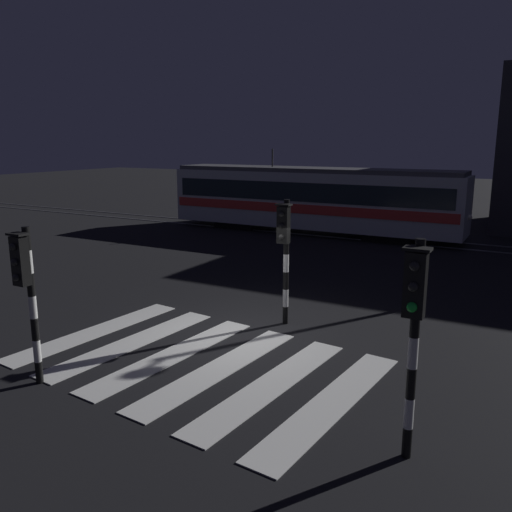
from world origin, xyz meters
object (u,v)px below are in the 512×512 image
at_px(traffic_light_median_centre, 285,244).
at_px(tram, 312,198).
at_px(traffic_light_kerb_mid_left, 26,283).
at_px(traffic_light_corner_near_right, 414,319).

relative_size(traffic_light_median_centre, tram, 0.21).
bearing_deg(traffic_light_median_centre, traffic_light_kerb_mid_left, -116.83).
distance_m(traffic_light_median_centre, tram, 13.72).
height_order(traffic_light_corner_near_right, traffic_light_kerb_mid_left, traffic_light_corner_near_right).
relative_size(traffic_light_median_centre, traffic_light_kerb_mid_left, 1.04).
height_order(traffic_light_kerb_mid_left, tram, tram).
distance_m(traffic_light_kerb_mid_left, tram, 18.29).
bearing_deg(tram, traffic_light_kerb_mid_left, -83.63).
relative_size(traffic_light_corner_near_right, tram, 0.22).
bearing_deg(traffic_light_median_centre, tram, 110.07).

